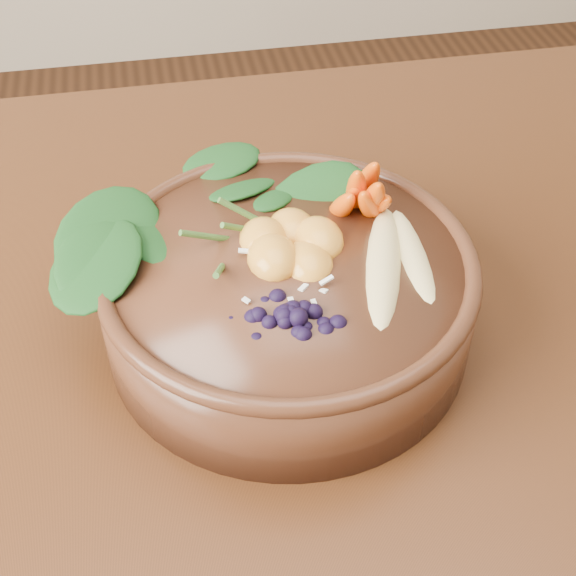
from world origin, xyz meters
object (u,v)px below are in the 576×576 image
Objects in this scene: mandarin_cluster at (291,230)px; blueberry_pile at (291,297)px; banana_halves at (400,245)px; kale_heap at (233,190)px; stoneware_bowl at (288,299)px; carrot_cluster at (355,159)px; dining_table at (543,449)px.

mandarin_cluster is 0.69× the size of blueberry_pile.
kale_heap is at bearing 156.45° from banana_halves.
banana_halves is at bearing -35.39° from kale_heap.
kale_heap is 0.06m from mandarin_cluster.
kale_heap is 1.20× the size of banana_halves.
stoneware_bowl is 0.09m from banana_halves.
carrot_cluster is 0.07m from mandarin_cluster.
blueberry_pile is at bearing -98.98° from stoneware_bowl.
dining_table is 0.27m from mandarin_cluster.
banana_halves is at bearing 26.64° from blueberry_pile.
kale_heap is 0.09m from carrot_cluster.
kale_heap is 2.38× the size of carrot_cluster.
stoneware_bowl is 1.53× the size of kale_heap.
stoneware_bowl is at bearing -64.97° from kale_heap.
dining_table is 9.64× the size of kale_heap.
dining_table is 0.22m from banana_halves.
dining_table is 22.91× the size of carrot_cluster.
mandarin_cluster is (0.03, -0.04, -0.01)m from kale_heap.
carrot_cluster is at bearing 44.47° from stoneware_bowl.
kale_heap is 2.07× the size of mandarin_cluster.
banana_halves is 0.09m from blueberry_pile.
stoneware_bowl is 0.08m from kale_heap.
kale_heap reaches higher than mandarin_cluster.
banana_halves is 1.18× the size of blueberry_pile.
kale_heap is at bearing 99.96° from blueberry_pile.
kale_heap is at bearing 126.37° from mandarin_cluster.
carrot_cluster is at bearing 38.35° from mandarin_cluster.
mandarin_cluster reaches higher than banana_halves.
mandarin_cluster is at bearing -53.63° from kale_heap.
kale_heap is (-0.21, 0.13, 0.18)m from dining_table.
banana_halves is (-0.11, 0.06, 0.17)m from dining_table.
kale_heap reaches higher than dining_table.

